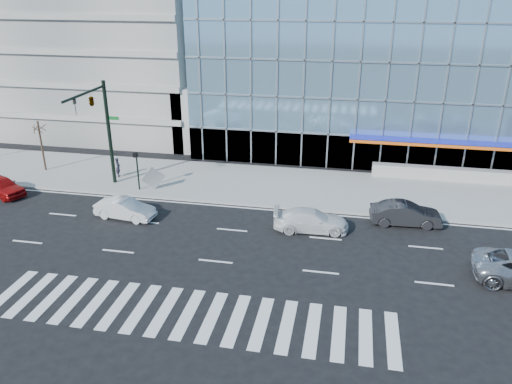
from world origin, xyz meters
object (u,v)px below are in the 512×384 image
(ped_signal_post, at_px, (137,165))
(white_sedan, at_px, (125,209))
(street_tree_near, at_px, (39,128))
(red_sedan, at_px, (1,186))
(dark_sedan, at_px, (405,214))
(tilted_panel, at_px, (153,178))
(traffic_signal, at_px, (97,112))
(white_suv, at_px, (311,220))
(pedestrian, at_px, (118,167))

(ped_signal_post, distance_m, white_sedan, 4.91)
(street_tree_near, xyz_separation_m, red_sedan, (-0.29, -5.19, -3.06))
(white_sedan, height_order, dark_sedan, dark_sedan)
(dark_sedan, xyz_separation_m, tilted_panel, (-18.36, 2.20, 0.31))
(traffic_signal, relative_size, white_suv, 1.67)
(traffic_signal, bearing_deg, tilted_panel, 9.97)
(white_suv, bearing_deg, ped_signal_post, 67.68)
(white_sedan, distance_m, tilted_panel, 4.86)
(white_sedan, distance_m, dark_sedan, 18.65)
(traffic_signal, xyz_separation_m, pedestrian, (-0.23, 2.65, -5.22))
(dark_sedan, xyz_separation_m, red_sedan, (-29.26, -0.69, -0.03))
(pedestrian, xyz_separation_m, tilted_panel, (3.84, -2.01, 0.12))
(traffic_signal, xyz_separation_m, dark_sedan, (21.97, -1.57, -5.41))
(red_sedan, bearing_deg, dark_sedan, -66.83)
(red_sedan, height_order, pedestrian, pedestrian)
(traffic_signal, height_order, tilted_panel, traffic_signal)
(tilted_panel, bearing_deg, pedestrian, 122.41)
(pedestrian, height_order, tilted_panel, tilted_panel)
(ped_signal_post, height_order, white_sedan, ped_signal_post)
(pedestrian, bearing_deg, ped_signal_post, -152.76)
(ped_signal_post, bearing_deg, tilted_panel, 13.19)
(traffic_signal, height_order, red_sedan, traffic_signal)
(pedestrian, bearing_deg, street_tree_near, 64.64)
(traffic_signal, distance_m, white_sedan, 7.75)
(street_tree_near, bearing_deg, red_sedan, -93.20)
(white_suv, distance_m, dark_sedan, 6.33)
(white_sedan, bearing_deg, red_sedan, 86.25)
(street_tree_near, bearing_deg, traffic_signal, -22.71)
(red_sedan, bearing_deg, white_sedan, -78.40)
(traffic_signal, bearing_deg, ped_signal_post, 8.52)
(ped_signal_post, relative_size, red_sedan, 0.71)
(ped_signal_post, distance_m, tilted_panel, 1.57)
(red_sedan, bearing_deg, traffic_signal, -50.96)
(dark_sedan, distance_m, pedestrian, 22.60)
(street_tree_near, distance_m, red_sedan, 6.03)
(red_sedan, xyz_separation_m, tilted_panel, (10.90, 2.90, 0.34))
(street_tree_near, height_order, red_sedan, street_tree_near)
(white_sedan, relative_size, dark_sedan, 0.90)
(ped_signal_post, relative_size, dark_sedan, 0.66)
(street_tree_near, relative_size, pedestrian, 2.66)
(tilted_panel, bearing_deg, red_sedan, 164.97)
(dark_sedan, bearing_deg, white_sedan, 94.96)
(traffic_signal, bearing_deg, pedestrian, 94.98)
(street_tree_near, relative_size, tilted_panel, 3.25)
(white_suv, bearing_deg, pedestrian, 63.01)
(ped_signal_post, xyz_separation_m, pedestrian, (-2.73, 2.27, -1.20))
(street_tree_near, relative_size, red_sedan, 1.00)
(red_sedan, height_order, tilted_panel, tilted_panel)
(tilted_panel, bearing_deg, ped_signal_post, 163.28)
(street_tree_near, relative_size, dark_sedan, 0.93)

